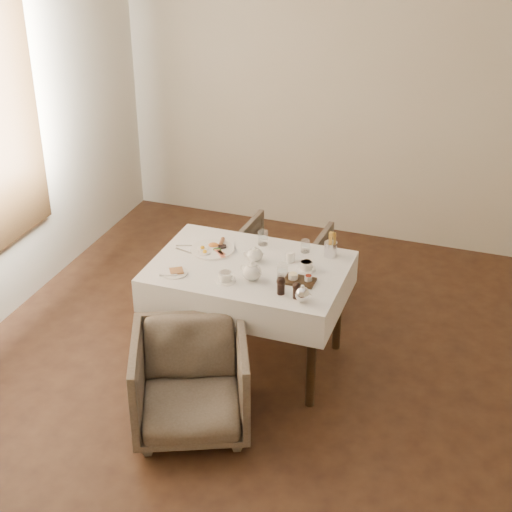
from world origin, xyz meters
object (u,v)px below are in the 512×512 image
at_px(armchair_near, 191,383).
at_px(teapot_centre, 255,254).
at_px(table, 249,281).
at_px(armchair_far, 282,263).
at_px(breakfast_plate, 213,249).

distance_m(armchair_near, teapot_centre, 0.98).
bearing_deg(teapot_centre, table, -116.46).
distance_m(table, armchair_far, 0.96).
relative_size(armchair_near, teapot_centre, 4.89).
distance_m(table, breakfast_plate, 0.36).
bearing_deg(armchair_far, armchair_near, 90.90).
bearing_deg(breakfast_plate, teapot_centre, 3.66).
xyz_separation_m(armchair_near, armchair_far, (0.05, 1.67, -0.02)).
distance_m(armchair_far, breakfast_plate, 0.94).
distance_m(table, teapot_centre, 0.19).
bearing_deg(armchair_near, teapot_centre, 58.41).
bearing_deg(table, teapot_centre, 75.13).
relative_size(armchair_far, teapot_centre, 4.52).
bearing_deg(breakfast_plate, armchair_far, 85.04).
bearing_deg(breakfast_plate, armchair_near, -63.41).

